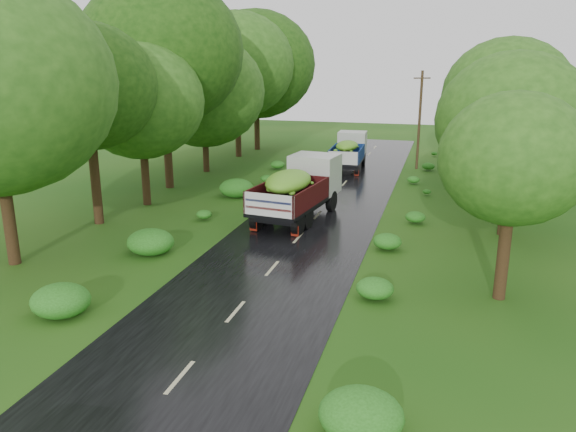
% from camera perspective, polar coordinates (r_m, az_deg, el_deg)
% --- Properties ---
extents(ground, '(120.00, 120.00, 0.00)m').
position_cam_1_polar(ground, '(15.18, -10.92, -15.83)').
color(ground, '#16470F').
rests_on(ground, ground).
extents(road, '(6.50, 80.00, 0.02)m').
position_cam_1_polar(road, '(19.24, -4.29, -8.44)').
color(road, black).
rests_on(road, ground).
extents(road_lines, '(0.12, 69.60, 0.00)m').
position_cam_1_polar(road_lines, '(20.09, -3.32, -7.30)').
color(road_lines, '#BFB78C').
rests_on(road_lines, road).
extents(truck_near, '(3.35, 7.21, 2.92)m').
position_cam_1_polar(truck_near, '(28.41, 1.24, 3.08)').
color(truck_near, black).
rests_on(truck_near, ground).
extents(truck_far, '(2.34, 6.06, 2.51)m').
position_cam_1_polar(truck_far, '(41.65, 6.23, 6.73)').
color(truck_far, black).
rests_on(truck_far, ground).
extents(utility_pole, '(1.17, 0.58, 7.05)m').
position_cam_1_polar(utility_pole, '(42.13, 13.22, 9.54)').
color(utility_pole, '#382616').
rests_on(utility_pole, ground).
extents(trees_left, '(4.87, 34.58, 10.29)m').
position_cam_1_polar(trees_left, '(37.34, -10.49, 14.00)').
color(trees_left, black).
rests_on(trees_left, ground).
extents(trees_right, '(5.13, 31.14, 7.36)m').
position_cam_1_polar(trees_right, '(34.05, 21.18, 10.00)').
color(trees_right, black).
rests_on(trees_right, ground).
extents(shrubs, '(11.90, 44.00, 0.70)m').
position_cam_1_polar(shrubs, '(27.24, 2.10, -0.31)').
color(shrubs, '#226117').
rests_on(shrubs, ground).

